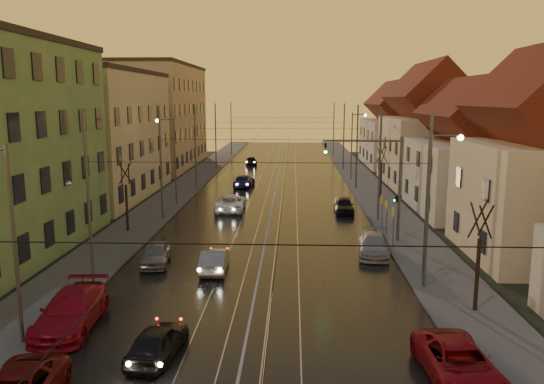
# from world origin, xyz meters

# --- Properties ---
(ground) EXTENTS (160.00, 160.00, 0.00)m
(ground) POSITION_xyz_m (0.00, 0.00, 0.00)
(ground) COLOR black
(ground) RESTS_ON ground
(road) EXTENTS (16.00, 120.00, 0.04)m
(road) POSITION_xyz_m (0.00, 40.00, 0.02)
(road) COLOR black
(road) RESTS_ON ground
(sidewalk_left) EXTENTS (4.00, 120.00, 0.15)m
(sidewalk_left) POSITION_xyz_m (-10.00, 40.00, 0.07)
(sidewalk_left) COLOR #4C4C4C
(sidewalk_left) RESTS_ON ground
(sidewalk_right) EXTENTS (4.00, 120.00, 0.15)m
(sidewalk_right) POSITION_xyz_m (10.00, 40.00, 0.07)
(sidewalk_right) COLOR #4C4C4C
(sidewalk_right) RESTS_ON ground
(tram_rail_0) EXTENTS (0.06, 120.00, 0.03)m
(tram_rail_0) POSITION_xyz_m (-2.20, 40.00, 0.06)
(tram_rail_0) COLOR gray
(tram_rail_0) RESTS_ON road
(tram_rail_1) EXTENTS (0.06, 120.00, 0.03)m
(tram_rail_1) POSITION_xyz_m (-0.77, 40.00, 0.06)
(tram_rail_1) COLOR gray
(tram_rail_1) RESTS_ON road
(tram_rail_2) EXTENTS (0.06, 120.00, 0.03)m
(tram_rail_2) POSITION_xyz_m (0.77, 40.00, 0.06)
(tram_rail_2) COLOR gray
(tram_rail_2) RESTS_ON road
(tram_rail_3) EXTENTS (0.06, 120.00, 0.03)m
(tram_rail_3) POSITION_xyz_m (2.20, 40.00, 0.06)
(tram_rail_3) COLOR gray
(tram_rail_3) RESTS_ON road
(apartment_left_2) EXTENTS (10.00, 20.00, 12.00)m
(apartment_left_2) POSITION_xyz_m (-17.50, 34.00, 6.00)
(apartment_left_2) COLOR tan
(apartment_left_2) RESTS_ON ground
(apartment_left_3) EXTENTS (10.00, 24.00, 14.00)m
(apartment_left_3) POSITION_xyz_m (-17.50, 58.00, 7.00)
(apartment_left_3) COLOR tan
(apartment_left_3) RESTS_ON ground
(house_right_2) EXTENTS (9.18, 12.24, 9.20)m
(house_right_2) POSITION_xyz_m (17.00, 28.00, 4.64)
(house_right_2) COLOR beige
(house_right_2) RESTS_ON ground
(house_right_3) EXTENTS (9.18, 14.28, 11.50)m
(house_right_3) POSITION_xyz_m (17.00, 43.00, 5.80)
(house_right_3) COLOR beige
(house_right_3) RESTS_ON ground
(house_right_4) EXTENTS (9.18, 16.32, 10.00)m
(house_right_4) POSITION_xyz_m (17.00, 61.00, 5.05)
(house_right_4) COLOR beige
(house_right_4) RESTS_ON ground
(catenary_pole_l_1) EXTENTS (0.16, 0.16, 9.00)m
(catenary_pole_l_1) POSITION_xyz_m (-8.60, 9.00, 4.50)
(catenary_pole_l_1) COLOR #595B60
(catenary_pole_l_1) RESTS_ON ground
(catenary_pole_r_1) EXTENTS (0.16, 0.16, 9.00)m
(catenary_pole_r_1) POSITION_xyz_m (8.60, 9.00, 4.50)
(catenary_pole_r_1) COLOR #595B60
(catenary_pole_r_1) RESTS_ON ground
(catenary_pole_l_2) EXTENTS (0.16, 0.16, 9.00)m
(catenary_pole_l_2) POSITION_xyz_m (-8.60, 24.00, 4.50)
(catenary_pole_l_2) COLOR #595B60
(catenary_pole_l_2) RESTS_ON ground
(catenary_pole_r_2) EXTENTS (0.16, 0.16, 9.00)m
(catenary_pole_r_2) POSITION_xyz_m (8.60, 24.00, 4.50)
(catenary_pole_r_2) COLOR #595B60
(catenary_pole_r_2) RESTS_ON ground
(catenary_pole_l_3) EXTENTS (0.16, 0.16, 9.00)m
(catenary_pole_l_3) POSITION_xyz_m (-8.60, 39.00, 4.50)
(catenary_pole_l_3) COLOR #595B60
(catenary_pole_l_3) RESTS_ON ground
(catenary_pole_r_3) EXTENTS (0.16, 0.16, 9.00)m
(catenary_pole_r_3) POSITION_xyz_m (8.60, 39.00, 4.50)
(catenary_pole_r_3) COLOR #595B60
(catenary_pole_r_3) RESTS_ON ground
(catenary_pole_l_4) EXTENTS (0.16, 0.16, 9.00)m
(catenary_pole_l_4) POSITION_xyz_m (-8.60, 54.00, 4.50)
(catenary_pole_l_4) COLOR #595B60
(catenary_pole_l_4) RESTS_ON ground
(catenary_pole_r_4) EXTENTS (0.16, 0.16, 9.00)m
(catenary_pole_r_4) POSITION_xyz_m (8.60, 54.00, 4.50)
(catenary_pole_r_4) COLOR #595B60
(catenary_pole_r_4) RESTS_ON ground
(catenary_pole_l_5) EXTENTS (0.16, 0.16, 9.00)m
(catenary_pole_l_5) POSITION_xyz_m (-8.60, 72.00, 4.50)
(catenary_pole_l_5) COLOR #595B60
(catenary_pole_l_5) RESTS_ON ground
(catenary_pole_r_5) EXTENTS (0.16, 0.16, 9.00)m
(catenary_pole_r_5) POSITION_xyz_m (8.60, 72.00, 4.50)
(catenary_pole_r_5) COLOR #595B60
(catenary_pole_r_5) RESTS_ON ground
(street_lamp_0) EXTENTS (1.75, 0.32, 8.00)m
(street_lamp_0) POSITION_xyz_m (-9.10, 2.00, 4.89)
(street_lamp_0) COLOR #595B60
(street_lamp_0) RESTS_ON ground
(street_lamp_1) EXTENTS (1.75, 0.32, 8.00)m
(street_lamp_1) POSITION_xyz_m (9.10, 10.00, 4.89)
(street_lamp_1) COLOR #595B60
(street_lamp_1) RESTS_ON ground
(street_lamp_2) EXTENTS (1.75, 0.32, 8.00)m
(street_lamp_2) POSITION_xyz_m (-9.10, 30.00, 4.89)
(street_lamp_2) COLOR #595B60
(street_lamp_2) RESTS_ON ground
(street_lamp_3) EXTENTS (1.75, 0.32, 8.00)m
(street_lamp_3) POSITION_xyz_m (9.10, 46.00, 4.89)
(street_lamp_3) COLOR #595B60
(street_lamp_3) RESTS_ON ground
(traffic_light_mast) EXTENTS (5.30, 0.32, 7.20)m
(traffic_light_mast) POSITION_xyz_m (7.99, 18.00, 4.60)
(traffic_light_mast) COLOR #595B60
(traffic_light_mast) RESTS_ON ground
(bare_tree_0) EXTENTS (1.09, 1.09, 5.11)m
(bare_tree_0) POSITION_xyz_m (-10.20, 20.00, 2.49)
(bare_tree_0) COLOR black
(bare_tree_0) RESTS_ON ground
(bare_tree_1) EXTENTS (1.09, 1.09, 5.11)m
(bare_tree_1) POSITION_xyz_m (10.20, 6.00, 2.49)
(bare_tree_1) COLOR black
(bare_tree_1) RESTS_ON ground
(bare_tree_2) EXTENTS (1.09, 1.09, 5.11)m
(bare_tree_2) POSITION_xyz_m (10.40, 34.00, 2.49)
(bare_tree_2) COLOR black
(bare_tree_2) RESTS_ON ground
(driving_car_0) EXTENTS (1.96, 3.90, 1.27)m
(driving_car_0) POSITION_xyz_m (-3.20, 1.25, 0.64)
(driving_car_0) COLOR black
(driving_car_0) RESTS_ON ground
(driving_car_1) EXTENTS (1.56, 4.04, 1.31)m
(driving_car_1) POSITION_xyz_m (-2.56, 11.49, 0.66)
(driving_car_1) COLOR #9B9CA0
(driving_car_1) RESTS_ON ground
(driving_car_2) EXTENTS (2.58, 5.33, 1.46)m
(driving_car_2) POSITION_xyz_m (-3.54, 27.64, 0.73)
(driving_car_2) COLOR white
(driving_car_2) RESTS_ON ground
(driving_car_3) EXTENTS (2.25, 4.81, 1.36)m
(driving_car_3) POSITION_xyz_m (-3.53, 40.20, 0.68)
(driving_car_3) COLOR #181949
(driving_car_3) RESTS_ON ground
(driving_car_4) EXTENTS (1.99, 4.08, 1.34)m
(driving_car_4) POSITION_xyz_m (-4.24, 59.62, 0.67)
(driving_car_4) COLOR black
(driving_car_4) RESTS_ON ground
(parked_left_2) EXTENTS (2.51, 5.45, 1.54)m
(parked_left_2) POSITION_xyz_m (-7.53, 3.68, 0.77)
(parked_left_2) COLOR maroon
(parked_left_2) RESTS_ON ground
(parked_left_3) EXTENTS (2.08, 4.04, 1.32)m
(parked_left_3) POSITION_xyz_m (-6.20, 12.51, 0.66)
(parked_left_3) COLOR gray
(parked_left_3) RESTS_ON ground
(parked_right_0) EXTENTS (2.53, 4.96, 1.34)m
(parked_right_0) POSITION_xyz_m (7.60, -0.08, 0.67)
(parked_right_0) COLOR #A8101E
(parked_right_0) RESTS_ON ground
(parked_right_1) EXTENTS (2.39, 4.73, 1.32)m
(parked_right_1) POSITION_xyz_m (6.94, 14.93, 0.66)
(parked_right_1) COLOR #A6A5AA
(parked_right_1) RESTS_ON ground
(parked_right_2) EXTENTS (1.63, 3.95, 1.34)m
(parked_right_2) POSITION_xyz_m (6.20, 27.28, 0.67)
(parked_right_2) COLOR black
(parked_right_2) RESTS_ON ground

